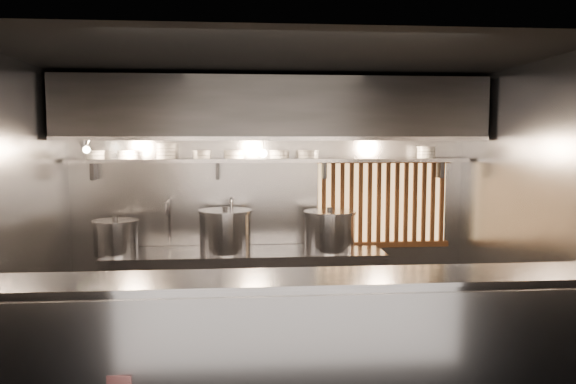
{
  "coord_description": "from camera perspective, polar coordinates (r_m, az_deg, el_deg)",
  "views": [
    {
      "loc": [
        -0.37,
        -4.9,
        2.11
      ],
      "look_at": [
        0.11,
        0.55,
        1.6
      ],
      "focal_mm": 35.0,
      "sensor_mm": 36.0,
      "label": 1
    }
  ],
  "objects": [
    {
      "name": "faucet_right",
      "position": [
        6.32,
        -5.75,
        -1.98
      ],
      "size": [
        0.04,
        0.3,
        0.5
      ],
      "color": "silver",
      "rests_on": "wall_back"
    },
    {
      "name": "bowl_stack_5",
      "position": [
        6.24,
        -0.87,
        3.85
      ],
      "size": [
        0.23,
        0.23,
        0.09
      ],
      "color": "white",
      "rests_on": "bowl_shelf"
    },
    {
      "name": "exhaust_hood",
      "position": [
        6.02,
        -1.55,
        8.34
      ],
      "size": [
        4.4,
        0.81,
        0.65
      ],
      "color": "#2D2D30",
      "rests_on": "ceiling"
    },
    {
      "name": "wall_right",
      "position": [
        5.6,
        22.9,
        -2.37
      ],
      "size": [
        0.0,
        3.0,
        3.0
      ],
      "primitive_type": "plane",
      "rotation": [
        1.57,
        0.0,
        -1.57
      ],
      "color": "gray",
      "rests_on": "floor"
    },
    {
      "name": "bowl_stack_2",
      "position": [
        6.27,
        -12.29,
        4.08
      ],
      "size": [
        0.22,
        0.22,
        0.17
      ],
      "color": "white",
      "rests_on": "bowl_shelf"
    },
    {
      "name": "stock_pot_mid",
      "position": [
        6.09,
        -6.38,
        -3.94
      ],
      "size": [
        0.62,
        0.62,
        0.5
      ],
      "rotation": [
        0.0,
        0.0,
        -0.08
      ],
      "color": "#97979C",
      "rests_on": "cooking_bench"
    },
    {
      "name": "wall_back",
      "position": [
        6.45,
        -1.75,
        -0.97
      ],
      "size": [
        4.5,
        0.0,
        4.5
      ],
      "primitive_type": "plane",
      "rotation": [
        1.57,
        0.0,
        0.0
      ],
      "color": "gray",
      "rests_on": "floor"
    },
    {
      "name": "floor",
      "position": [
        5.35,
        -0.72,
        -17.9
      ],
      "size": [
        4.5,
        4.5,
        0.0
      ],
      "primitive_type": "plane",
      "color": "black",
      "rests_on": "ground"
    },
    {
      "name": "stock_pot_left",
      "position": [
        6.21,
        -17.1,
        -4.39
      ],
      "size": [
        0.53,
        0.53,
        0.4
      ],
      "rotation": [
        0.0,
        0.0,
        0.1
      ],
      "color": "#97979C",
      "rests_on": "cooking_bench"
    },
    {
      "name": "faucet_left",
      "position": [
        6.36,
        -12.07,
        -2.02
      ],
      "size": [
        0.04,
        0.3,
        0.5
      ],
      "color": "silver",
      "rests_on": "wall_back"
    },
    {
      "name": "bowl_stack_0",
      "position": [
        6.41,
        -19.01,
        3.6
      ],
      "size": [
        0.21,
        0.21,
        0.09
      ],
      "color": "white",
      "rests_on": "bowl_shelf"
    },
    {
      "name": "bowl_stack_3",
      "position": [
        6.23,
        -8.76,
        3.79
      ],
      "size": [
        0.2,
        0.2,
        0.09
      ],
      "color": "white",
      "rests_on": "bowl_shelf"
    },
    {
      "name": "bowl_stack_7",
      "position": [
        6.57,
        13.85,
        3.94
      ],
      "size": [
        0.21,
        0.21,
        0.13
      ],
      "color": "white",
      "rests_on": "bowl_shelf"
    },
    {
      "name": "serving_counter",
      "position": [
        4.25,
        0.29,
        -15.98
      ],
      "size": [
        4.5,
        0.56,
        1.13
      ],
      "color": "#97979C",
      "rests_on": "floor"
    },
    {
      "name": "stock_pot_right",
      "position": [
        6.17,
        4.25,
        -3.92
      ],
      "size": [
        0.69,
        0.69,
        0.47
      ],
      "rotation": [
        0.0,
        0.0,
        0.23
      ],
      "color": "#97979C",
      "rests_on": "cooking_bench"
    },
    {
      "name": "ceiling",
      "position": [
        4.96,
        -0.76,
        13.33
      ],
      "size": [
        4.5,
        4.5,
        0.0
      ],
      "primitive_type": "plane",
      "rotation": [
        3.14,
        0.0,
        0.0
      ],
      "color": "black",
      "rests_on": "wall_back"
    },
    {
      "name": "pendant_bulb",
      "position": [
        6.11,
        -2.54,
        3.95
      ],
      "size": [
        0.09,
        0.09,
        0.19
      ],
      "color": "#2D2D30",
      "rests_on": "exhaust_hood"
    },
    {
      "name": "bowl_stack_4",
      "position": [
        6.22,
        -5.49,
        3.82
      ],
      "size": [
        0.23,
        0.23,
        0.09
      ],
      "color": "white",
      "rests_on": "bowl_shelf"
    },
    {
      "name": "cooking_bench",
      "position": [
        6.25,
        -4.31,
        -10.06
      ],
      "size": [
        3.0,
        0.7,
        0.9
      ],
      "primitive_type": "cube",
      "color": "#97979C",
      "rests_on": "floor"
    },
    {
      "name": "heat_lamp",
      "position": [
        5.95,
        -20.02,
        4.61
      ],
      "size": [
        0.25,
        0.35,
        0.2
      ],
      "color": "#97979C",
      "rests_on": "exhaust_hood"
    },
    {
      "name": "wood_screen",
      "position": [
        6.61,
        9.61,
        -1.07
      ],
      "size": [
        1.56,
        0.09,
        1.04
      ],
      "color": "#EDB46A",
      "rests_on": "wall_back"
    },
    {
      "name": "bowl_stack_1",
      "position": [
        6.33,
        -15.97,
        3.67
      ],
      "size": [
        0.23,
        0.23,
        0.09
      ],
      "color": "white",
      "rests_on": "bowl_shelf"
    },
    {
      "name": "bowl_stack_6",
      "position": [
        6.27,
        2.06,
        3.86
      ],
      "size": [
        0.24,
        0.24,
        0.09
      ],
      "color": "white",
      "rests_on": "bowl_shelf"
    },
    {
      "name": "bowl_shelf",
      "position": [
        6.23,
        -1.66,
        3.23
      ],
      "size": [
        4.4,
        0.34,
        0.04
      ],
      "primitive_type": "cube",
      "color": "#97979C",
      "rests_on": "wall_back"
    },
    {
      "name": "wall_left",
      "position": [
        5.3,
        -25.84,
        -2.91
      ],
      "size": [
        0.0,
        3.0,
        3.0
      ],
      "primitive_type": "plane",
      "rotation": [
        1.57,
        0.0,
        1.57
      ],
      "color": "gray",
      "rests_on": "floor"
    }
  ]
}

